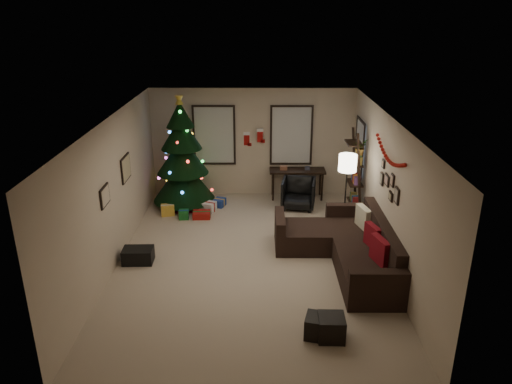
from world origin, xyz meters
TOP-DOWN VIEW (x-y plane):
  - floor at (0.00, 0.00)m, footprint 7.00×7.00m
  - ceiling at (0.00, 0.00)m, footprint 7.00×7.00m
  - wall_back at (0.00, 3.50)m, footprint 5.00×0.00m
  - wall_front at (0.00, -3.50)m, footprint 5.00×0.00m
  - wall_left at (-2.50, 0.00)m, footprint 0.00×7.00m
  - wall_right at (2.50, 0.00)m, footprint 0.00×7.00m
  - window_back_left at (-0.95, 3.47)m, footprint 1.05×0.06m
  - window_back_right at (0.95, 3.47)m, footprint 1.05×0.06m
  - window_right_wall at (2.47, 2.55)m, footprint 0.06×0.90m
  - christmas_tree at (-1.65, 2.75)m, footprint 1.48×1.48m
  - presents at (-1.28, 2.20)m, footprint 1.43×1.01m
  - sofa at (1.82, -0.08)m, footprint 2.02×2.92m
  - pillow_red_a at (2.21, -0.89)m, footprint 0.26×0.51m
  - pillow_red_b at (2.21, -0.31)m, footprint 0.24×0.45m
  - pillow_cream at (2.21, 0.52)m, footprint 0.25×0.48m
  - ottoman_near at (1.21, -2.35)m, footprint 0.39×0.39m
  - ottoman_far at (1.02, -2.31)m, footprint 0.43×0.43m
  - desk at (1.11, 3.22)m, footprint 1.38×0.49m
  - desk_chair at (1.10, 2.57)m, footprint 0.80×0.76m
  - bookshelf at (2.30, 1.96)m, footprint 0.30×0.60m
  - potted_plant at (2.30, 1.77)m, footprint 0.51×0.51m
  - floor_lamp at (1.95, 1.17)m, footprint 0.37×0.37m
  - art_map at (-2.48, 0.90)m, footprint 0.04×0.60m
  - art_abstract at (-2.48, -0.51)m, footprint 0.04×0.45m
  - gallery at (2.48, -0.07)m, footprint 0.03×1.25m
  - garland at (2.45, 0.01)m, footprint 0.08×1.90m
  - stocking_left at (-0.14, 3.51)m, footprint 0.20×0.05m
  - stocking_right at (0.19, 3.41)m, footprint 0.20×0.05m
  - storage_bin at (-2.12, -0.12)m, footprint 0.57×0.39m

SIDE VIEW (x-z plane):
  - floor at x=0.00m, z-range 0.00..0.00m
  - presents at x=-1.28m, z-range -0.02..0.23m
  - storage_bin at x=-2.12m, z-range 0.00..0.28m
  - ottoman_far at x=1.02m, z-range 0.00..0.33m
  - ottoman_near at x=1.21m, z-range 0.00..0.36m
  - sofa at x=1.82m, z-range -0.16..0.75m
  - desk_chair at x=1.10m, z-range 0.00..0.73m
  - pillow_cream at x=2.21m, z-range 0.40..0.86m
  - pillow_red_a at x=2.21m, z-range 0.39..0.89m
  - pillow_red_b at x=2.21m, z-range 0.42..0.86m
  - desk at x=1.11m, z-range 0.28..1.03m
  - bookshelf at x=2.30m, z-range -0.03..2.02m
  - christmas_tree at x=-1.65m, z-range -0.24..2.51m
  - wall_left at x=-2.50m, z-range -2.15..4.85m
  - wall_right at x=2.50m, z-range -2.15..4.85m
  - wall_back at x=0.00m, z-range -1.15..3.85m
  - wall_front at x=0.00m, z-range -1.15..3.85m
  - floor_lamp at x=1.95m, z-range 0.58..2.32m
  - stocking_left at x=-0.14m, z-range 1.28..1.64m
  - art_abstract at x=-2.48m, z-range 1.32..1.67m
  - window_right_wall at x=2.47m, z-range 0.85..2.15m
  - art_map at x=-2.48m, z-range 1.28..1.78m
  - window_back_left at x=-0.95m, z-range 0.80..2.30m
  - window_back_right at x=0.95m, z-range 0.80..2.30m
  - stocking_right at x=0.19m, z-range 1.39..1.75m
  - gallery at x=2.48m, z-range 1.30..1.84m
  - potted_plant at x=2.30m, z-range 1.56..2.00m
  - garland at x=2.45m, z-range 1.95..2.25m
  - ceiling at x=0.00m, z-range 2.70..2.70m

